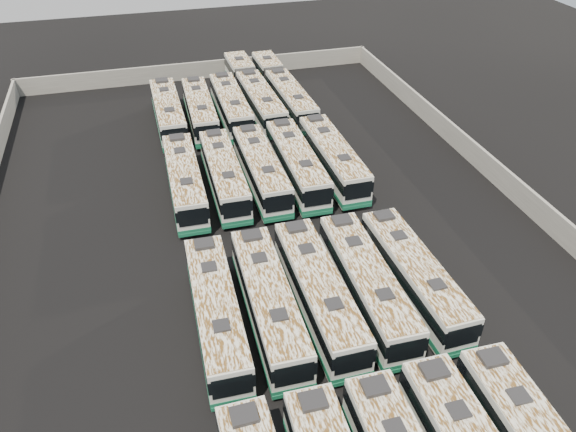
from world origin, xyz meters
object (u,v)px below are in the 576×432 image
object	(u,v)px
bus_midback_center	(261,169)
bus_back_left	(200,110)
bus_midfront_center	(319,293)
bus_midback_far_left	(185,180)
bus_midfront_right	(367,284)
bus_midback_right	(297,164)
bus_back_center	(231,106)
bus_back_right	(253,91)
bus_back_far_right	(283,89)
bus_midback_far_right	(333,158)
bus_back_far_left	(168,113)
bus_midfront_left	(269,302)
bus_midback_left	(224,174)
bus_midfront_far_left	(216,312)
bus_midfront_far_right	(414,276)

from	to	relation	value
bus_midback_center	bus_back_left	size ratio (longest dim) A/B	1.01
bus_midfront_center	bus_midback_far_left	xyz separation A→B (m)	(-6.80, 16.70, -0.04)
bus_midfront_right	bus_midback_right	distance (m)	16.88
bus_midfront_right	bus_midback_far_left	size ratio (longest dim) A/B	1.02
bus_midfront_center	bus_back_center	bearing A→B (deg)	89.76
bus_back_right	bus_back_far_right	size ratio (longest dim) A/B	1.03
bus_midback_center	bus_back_center	xyz separation A→B (m)	(-0.01, 14.33, 0.02)
bus_midback_far_right	bus_midfront_center	bearing A→B (deg)	-112.40
bus_back_left	bus_midfront_center	bearing A→B (deg)	-82.40
bus_midfront_right	bus_back_far_right	bearing A→B (deg)	85.25
bus_midfront_center	bus_back_right	bearing A→B (deg)	84.38
bus_midback_far_left	bus_back_far_left	bearing A→B (deg)	90.77
bus_midback_right	bus_back_far_left	bearing A→B (deg)	125.94
bus_midfront_left	bus_midback_center	size ratio (longest dim) A/B	1.01
bus_midback_left	bus_midback_right	distance (m)	6.71
bus_midfront_far_left	bus_midfront_far_right	bearing A→B (deg)	0.79
bus_midback_center	bus_midback_far_left	bearing A→B (deg)	-179.49
bus_midfront_left	bus_midback_right	world-z (taller)	bus_midback_right
bus_back_center	bus_back_right	size ratio (longest dim) A/B	0.64
bus_midfront_far_left	bus_back_left	xyz separation A→B (m)	(3.41, 30.87, -0.02)
bus_midfront_far_right	bus_back_left	size ratio (longest dim) A/B	1.01
bus_midfront_far_right	bus_midback_center	size ratio (longest dim) A/B	0.99
bus_midfront_far_left	bus_midback_center	size ratio (longest dim) A/B	1.00
bus_midback_far_right	bus_back_far_right	size ratio (longest dim) A/B	0.67
bus_midfront_center	bus_back_right	xyz separation A→B (m)	(3.28, 34.38, -0.01)
bus_midfront_left	bus_back_left	distance (m)	30.93
bus_midback_right	bus_midback_center	bearing A→B (deg)	-178.61
bus_midback_far_left	bus_back_left	size ratio (longest dim) A/B	1.01
bus_midback_far_left	bus_midback_right	size ratio (longest dim) A/B	0.98
bus_midfront_left	bus_midfront_center	size ratio (longest dim) A/B	0.99
bus_back_far_right	bus_back_right	bearing A→B (deg)	175.72
bus_midfront_far_left	bus_midback_far_left	distance (m)	16.64
bus_midback_far_left	bus_midback_right	distance (m)	10.20
bus_midfront_center	bus_midfront_right	xyz separation A→B (m)	(3.37, -0.04, -0.01)
bus_back_far_left	bus_back_left	bearing A→B (deg)	-3.78
bus_back_center	bus_back_far_left	bearing A→B (deg)	179.98
bus_midback_left	bus_midback_right	xyz separation A→B (m)	(6.71, 0.00, 0.06)
bus_midfront_far_left	bus_midback_right	xyz separation A→B (m)	(10.22, 16.77, 0.05)
bus_midfront_left	bus_back_center	xyz separation A→B (m)	(3.43, 31.11, -0.00)
bus_midfront_far_left	bus_back_far_left	xyz separation A→B (m)	(0.02, 31.07, 0.03)
bus_midback_left	bus_midback_center	bearing A→B (deg)	-0.31
bus_midfront_far_left	bus_midfront_left	size ratio (longest dim) A/B	0.99
bus_back_center	bus_back_far_right	size ratio (longest dim) A/B	0.66
bus_midback_left	bus_back_far_right	bearing A→B (deg)	60.53
bus_midfront_far_left	bus_midfront_far_right	size ratio (longest dim) A/B	1.00
bus_back_far_right	bus_midback_right	bearing A→B (deg)	-102.18
bus_midfront_far_right	bus_back_right	distance (m)	34.64
bus_midfront_far_right	bus_midback_center	xyz separation A→B (m)	(-6.81, 16.85, 0.02)
bus_midback_far_right	bus_midfront_right	bearing A→B (deg)	-101.97
bus_midback_far_right	bus_back_right	size ratio (longest dim) A/B	0.65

